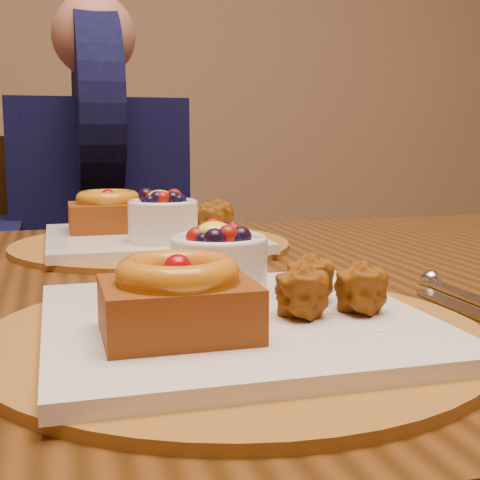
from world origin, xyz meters
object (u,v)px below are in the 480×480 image
diner (99,178)px  place_setting_far (150,231)px  chair_far (100,318)px  place_setting_near (231,310)px  dining_table (182,350)px

diner → place_setting_far: bearing=-105.3°
place_setting_far → diner: bearing=92.5°
place_setting_far → diner: (-0.03, 0.61, 0.04)m
place_setting_far → chair_far: chair_far is taller
place_setting_near → diner: bearing=91.5°
place_setting_far → chair_far: size_ratio=0.42×
place_setting_near → place_setting_far: place_setting_far is taller
dining_table → place_setting_far: place_setting_far is taller
dining_table → place_setting_near: size_ratio=4.21×
place_setting_far → chair_far: (-0.04, 0.58, -0.28)m
place_setting_near → place_setting_far: (-0.00, 0.43, 0.00)m
place_setting_near → chair_far: chair_far is taller
place_setting_far → diner: 0.61m
dining_table → diner: size_ratio=2.09×
place_setting_near → diner: 1.04m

